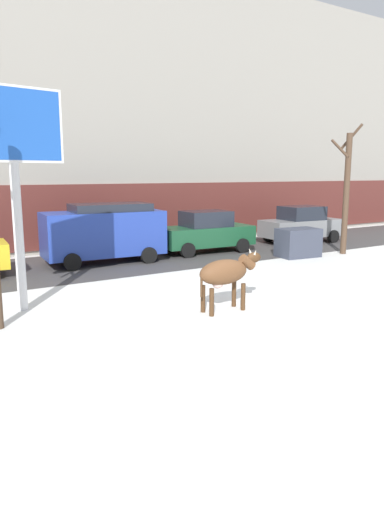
% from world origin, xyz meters
% --- Properties ---
extents(ground_plane, '(120.00, 120.00, 0.00)m').
position_xyz_m(ground_plane, '(0.00, 0.00, 0.00)').
color(ground_plane, white).
extents(road_strip, '(60.00, 5.60, 0.01)m').
position_xyz_m(road_strip, '(0.00, 8.28, 0.00)').
color(road_strip, '#423F3F').
rests_on(road_strip, ground).
extents(building_facade, '(44.00, 6.10, 13.00)m').
position_xyz_m(building_facade, '(0.00, 14.52, 6.48)').
color(building_facade, gray).
rests_on(building_facade, ground).
extents(cow_brown, '(1.89, 0.61, 1.54)m').
position_xyz_m(cow_brown, '(-0.50, 0.63, 0.99)').
color(cow_brown, brown).
rests_on(cow_brown, ground).
extents(billboard, '(2.52, 0.57, 5.56)m').
position_xyz_m(billboard, '(-4.92, 3.41, 4.31)').
color(billboard, silver).
rests_on(billboard, ground).
extents(car_blue_van, '(4.71, 2.33, 2.32)m').
position_xyz_m(car_blue_van, '(-0.79, 8.40, 1.24)').
color(car_blue_van, '#233D9E').
rests_on(car_blue_van, ground).
extents(car_darkgreen_sedan, '(4.30, 2.18, 1.84)m').
position_xyz_m(car_darkgreen_sedan, '(3.94, 8.37, 0.91)').
color(car_darkgreen_sedan, '#194C2D').
rests_on(car_darkgreen_sedan, ground).
extents(car_grey_sedan, '(4.30, 2.18, 1.84)m').
position_xyz_m(car_grey_sedan, '(9.73, 8.36, 0.91)').
color(car_grey_sedan, slate).
rests_on(car_grey_sedan, ground).
extents(pedestrian_near_billboard, '(0.36, 0.24, 1.73)m').
position_xyz_m(pedestrian_near_billboard, '(0.18, 11.61, 0.88)').
color(pedestrian_near_billboard, '#282833').
rests_on(pedestrian_near_billboard, ground).
extents(pedestrian_by_cars, '(0.36, 0.24, 1.73)m').
position_xyz_m(pedestrian_by_cars, '(6.38, 11.61, 0.88)').
color(pedestrian_by_cars, '#282833').
rests_on(pedestrian_by_cars, ground).
extents(bare_tree_right_lot, '(1.22, 1.09, 5.56)m').
position_xyz_m(bare_tree_right_lot, '(8.87, 4.91, 2.77)').
color(bare_tree_right_lot, '#4C3828').
rests_on(bare_tree_right_lot, ground).
extents(dumpster, '(1.81, 1.27, 1.20)m').
position_xyz_m(dumpster, '(6.63, 5.38, 0.60)').
color(dumpster, '#383D4C').
rests_on(dumpster, ground).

